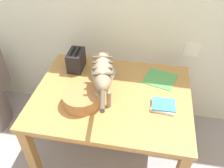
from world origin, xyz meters
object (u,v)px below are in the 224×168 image
Objects in this scene: book_stack at (163,106)px; toaster at (76,60)px; coffee_mug at (104,68)px; dining_table at (112,102)px; saucer_bowl at (104,74)px; cat at (103,72)px; magazine at (160,79)px; wicker_basket at (81,99)px.

book_stack is 0.85m from toaster.
book_stack is (0.51, -0.30, -0.06)m from coffee_mug.
dining_table is 5.82× the size of saucer_bowl.
dining_table is 0.42m from book_stack.
cat reaches higher than dining_table.
toaster is (-0.73, 0.03, 0.08)m from magazine.
saucer_bowl is 0.76× the size of wicker_basket.
coffee_mug reaches higher than magazine.
dining_table is 6.12× the size of toaster.
wicker_basket is at bearing -104.00° from coffee_mug.
coffee_mug reaches higher than dining_table.
coffee_mug is 0.27m from toaster.
magazine is 0.33m from book_stack.
cat is 0.27m from saucer_bowl.
saucer_bowl is at bearing -13.13° from toaster.
toaster is (-0.26, 0.06, 0.00)m from coffee_mug.
book_stack is (0.40, -0.08, 0.11)m from dining_table.
book_stack is at bearing 6.71° from wicker_basket.
cat is at bearing -135.16° from magazine.
toaster reaches higher than book_stack.
magazine is 1.35× the size of book_stack.
coffee_mug is 0.38m from wicker_basket.
dining_table is at bearing 36.50° from wicker_basket.
coffee_mug is 0.69× the size of book_stack.
wicker_basket is at bearing -173.29° from book_stack.
coffee_mug is 0.48m from magazine.
coffee_mug reaches higher than wicker_basket.
dining_table is 0.30m from coffee_mug.
cat is 0.53m from magazine.
wicker_basket is at bearing -140.45° from cat.
toaster is at bearing 111.46° from wicker_basket.
wicker_basket is at bearing -143.50° from dining_table.
saucer_bowl is at bearing 76.54° from wicker_basket.
wicker_basket is (-0.13, -0.16, -0.14)m from cat.
toaster is (-0.17, 0.43, 0.03)m from wicker_basket.
magazine is 0.70m from wicker_basket.
dining_table is 6.68× the size of book_stack.
book_stack is at bearing -11.22° from dining_table.
cat is at bearing 169.58° from dining_table.
book_stack is 0.67× the size of wicker_basket.
dining_table is at bearing -36.96° from toaster.
book_stack is 0.92× the size of toaster.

